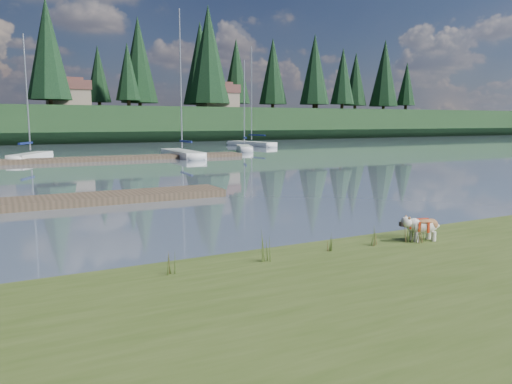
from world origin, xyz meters
TOP-DOWN VIEW (x-y plane):
  - ground at (0.00, 30.00)m, footprint 200.00×200.00m
  - bank at (0.00, -6.00)m, footprint 60.00×9.00m
  - ridge at (0.00, 73.00)m, footprint 200.00×20.00m
  - bulldog at (4.33, -2.59)m, footprint 1.01×0.57m
  - dock_near at (-4.00, 9.00)m, footprint 16.00×2.00m
  - dock_far at (2.00, 30.00)m, footprint 26.00×2.20m
  - sailboat_bg_2 at (-1.70, 33.70)m, footprint 4.17×6.44m
  - sailboat_bg_3 at (10.11, 31.62)m, footprint 1.94×8.74m
  - sailboat_bg_4 at (19.13, 36.89)m, footprint 3.41×6.33m
  - sailboat_bg_5 at (23.88, 45.41)m, footprint 3.56×8.79m
  - weed_0 at (0.17, -2.42)m, footprint 0.17×0.14m
  - weed_1 at (1.82, -2.36)m, footprint 0.17×0.14m
  - weed_2 at (4.14, -2.70)m, footprint 0.17×0.14m
  - weed_3 at (-1.81, -2.37)m, footprint 0.17×0.14m
  - weed_4 at (3.01, -2.46)m, footprint 0.17×0.14m
  - weed_5 at (3.91, -2.59)m, footprint 0.17×0.14m
  - mud_lip at (0.00, -1.60)m, footprint 60.00×0.50m
  - conifer_4 at (3.00, 66.00)m, footprint 6.16×6.16m
  - conifer_5 at (15.00, 70.00)m, footprint 3.96×3.96m
  - conifer_6 at (28.00, 68.00)m, footprint 7.04×7.04m
  - conifer_7 at (42.00, 71.00)m, footprint 5.28×5.28m
  - conifer_8 at (55.00, 67.00)m, footprint 4.62×4.62m
  - conifer_9 at (68.00, 70.00)m, footprint 5.94×5.94m
  - house_1 at (6.00, 71.00)m, footprint 6.30×5.30m
  - house_2 at (30.00, 69.00)m, footprint 6.30×5.30m

SIDE VIEW (x-z plane):
  - ground at x=0.00m, z-range 0.00..0.00m
  - mud_lip at x=0.00m, z-range 0.00..0.14m
  - dock_near at x=-4.00m, z-range 0.00..0.30m
  - dock_far at x=2.00m, z-range 0.00..0.30m
  - bank at x=0.00m, z-range 0.00..0.35m
  - sailboat_bg_5 at x=23.88m, z-range -5.81..6.45m
  - sailboat_bg_3 at x=10.11m, z-range -6.02..6.67m
  - sailboat_bg_4 at x=19.13m, z-range -4.41..5.07m
  - sailboat_bg_2 at x=-1.70m, z-range -4.69..5.36m
  - weed_1 at x=1.82m, z-range 0.31..0.77m
  - weed_4 at x=3.01m, z-range 0.31..0.78m
  - weed_3 at x=-1.81m, z-range 0.31..0.80m
  - weed_5 at x=3.91m, z-range 0.30..0.88m
  - weed_2 at x=4.14m, z-range 0.30..0.95m
  - weed_0 at x=0.17m, z-range 0.29..0.98m
  - bulldog at x=4.33m, z-range 0.42..1.02m
  - ridge at x=0.00m, z-range 0.00..5.00m
  - house_1 at x=6.00m, z-range 4.99..9.64m
  - house_2 at x=30.00m, z-range 4.99..9.64m
  - conifer_5 at x=15.00m, z-range 5.65..16.00m
  - conifer_8 at x=55.00m, z-range 5.62..17.40m
  - conifer_7 at x=42.00m, z-range 5.59..18.79m
  - conifer_9 at x=68.00m, z-range 5.55..20.18m
  - conifer_4 at x=3.00m, z-range 5.54..20.64m
  - conifer_6 at x=28.00m, z-range 5.49..22.49m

